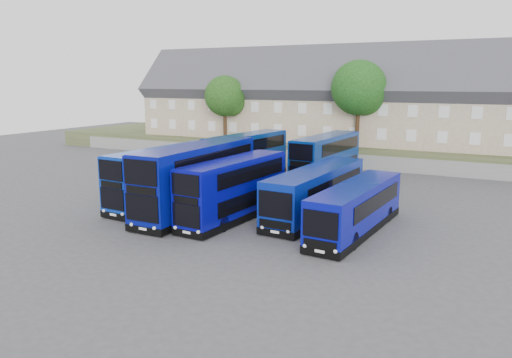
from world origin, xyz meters
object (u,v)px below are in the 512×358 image
(dd_front_mid, at_px, (197,180))
(tree_mid, at_px, (360,90))
(coach_east_a, at_px, (316,193))
(tree_west, at_px, (226,98))
(dd_front_left, at_px, (165,177))

(dd_front_mid, distance_m, tree_mid, 25.09)
(coach_east_a, relative_size, tree_west, 1.56)
(tree_west, distance_m, tree_mid, 16.04)
(dd_front_mid, relative_size, coach_east_a, 0.99)
(tree_west, bearing_deg, dd_front_left, -70.24)
(coach_east_a, height_order, tree_west, tree_west)
(dd_front_mid, bearing_deg, coach_east_a, 21.41)
(dd_front_left, height_order, dd_front_mid, dd_front_mid)
(dd_front_mid, height_order, coach_east_a, dd_front_mid)
(dd_front_left, relative_size, dd_front_mid, 0.89)
(dd_front_mid, relative_size, tree_west, 1.55)
(tree_west, height_order, tree_mid, tree_mid)
(dd_front_mid, height_order, tree_mid, tree_mid)
(dd_front_left, relative_size, tree_mid, 1.15)
(coach_east_a, distance_m, tree_mid, 22.17)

